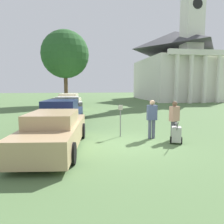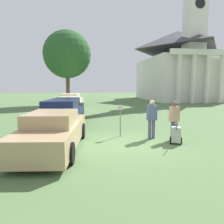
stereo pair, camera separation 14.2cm
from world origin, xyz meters
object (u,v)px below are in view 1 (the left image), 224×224
at_px(equipment_cart, 176,134).
at_px(church, 175,63).
at_px(parked_car_white, 67,106).
at_px(person_worker, 152,117).
at_px(parked_car_tan, 54,132).
at_px(parked_car_black, 65,110).
at_px(parked_car_cream, 69,102).
at_px(parked_car_navy, 61,117).
at_px(person_supervisor, 174,118).
at_px(parking_meter, 120,115).

distance_m(equipment_cart, church, 28.40).
xyz_separation_m(parked_car_white, equipment_cart, (4.75, -9.59, -0.27)).
height_order(person_worker, equipment_cart, person_worker).
bearing_deg(parked_car_tan, church, 64.00).
relative_size(parked_car_black, equipment_cart, 5.32).
bearing_deg(parked_car_cream, parked_car_navy, -83.59).
xyz_separation_m(parked_car_cream, person_supervisor, (4.95, -12.58, 0.22)).
xyz_separation_m(parked_car_black, parked_car_cream, (-0.00, 6.40, 0.03)).
distance_m(parked_car_black, person_worker, 7.15).
distance_m(parked_car_tan, parked_car_navy, 3.32).
bearing_deg(church, parked_car_tan, -122.40).
relative_size(parked_car_navy, parked_car_cream, 0.91).
bearing_deg(church, parked_car_black, -131.05).
distance_m(parked_car_white, person_worker, 9.53).
bearing_deg(parked_car_navy, parked_car_tan, -83.60).
relative_size(parked_car_black, parked_car_cream, 0.98).
bearing_deg(person_worker, person_supervisor, 162.44).
xyz_separation_m(parking_meter, person_worker, (1.29, -0.57, -0.03)).
bearing_deg(church, equipment_cart, -114.20).
xyz_separation_m(parked_car_navy, parked_car_cream, (-0.00, 10.00, -0.01)).
xyz_separation_m(parked_car_white, parking_meter, (2.76, -8.05, 0.34)).
bearing_deg(parked_car_black, parked_car_cream, 96.41).
bearing_deg(parked_car_tan, parked_car_navy, 96.40).
xyz_separation_m(parked_car_black, parked_car_white, (-0.00, 2.73, -0.04)).
distance_m(person_supervisor, church, 27.62).
distance_m(parked_car_black, church, 25.16).
relative_size(parked_car_black, parking_meter, 3.67).
distance_m(parked_car_white, parked_car_cream, 3.66).
bearing_deg(parking_meter, parked_car_black, 117.45).
bearing_deg(parked_car_black, parked_car_white, 96.41).
distance_m(parked_car_navy, person_worker, 4.66).
height_order(parking_meter, person_supervisor, person_supervisor).
height_order(parked_car_tan, parked_car_cream, parked_car_cream).
bearing_deg(person_supervisor, equipment_cart, 51.19).
distance_m(parking_meter, equipment_cart, 2.59).
relative_size(parked_car_tan, church, 0.25).
distance_m(parked_car_cream, parking_meter, 12.04).
relative_size(parked_car_tan, person_worker, 3.15).
bearing_deg(parking_meter, person_worker, -23.72).
distance_m(person_worker, equipment_cart, 1.33).
distance_m(parked_car_navy, parked_car_black, 3.60).
xyz_separation_m(parked_car_black, person_supervisor, (4.95, -6.18, 0.24)).
height_order(parked_car_navy, equipment_cart, parked_car_navy).
distance_m(parked_car_cream, person_supervisor, 13.52).
bearing_deg(parked_car_white, parked_car_black, -83.59).
xyz_separation_m(parked_car_tan, parked_car_white, (-0.00, 9.65, 0.00)).
height_order(parked_car_tan, parked_car_white, parked_car_white).
xyz_separation_m(person_supervisor, equipment_cart, (-0.20, -0.67, -0.55)).
xyz_separation_m(person_worker, person_supervisor, (0.90, -0.30, -0.03)).
bearing_deg(parking_meter, parked_car_white, 108.93).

